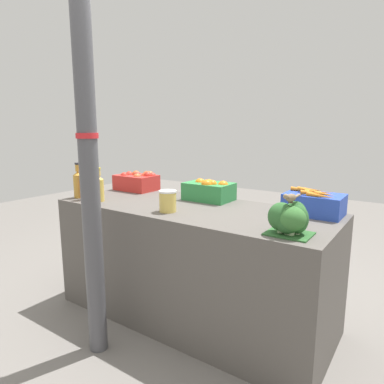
% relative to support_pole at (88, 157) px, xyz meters
% --- Properties ---
extents(ground_plane, '(10.00, 10.00, 0.00)m').
position_rel_support_pole_xyz_m(ground_plane, '(0.26, 0.64, -1.18)').
color(ground_plane, slate).
extents(market_table, '(1.92, 0.77, 0.81)m').
position_rel_support_pole_xyz_m(market_table, '(0.26, 0.64, -0.78)').
color(market_table, '#56514C').
rests_on(market_table, ground_plane).
extents(support_pole, '(0.12, 0.12, 2.37)m').
position_rel_support_pole_xyz_m(support_pole, '(0.00, 0.00, 0.00)').
color(support_pole, '#4C4C51').
rests_on(support_pole, ground_plane).
extents(apple_crate, '(0.34, 0.24, 0.17)m').
position_rel_support_pole_xyz_m(apple_crate, '(-0.48, 0.89, -0.29)').
color(apple_crate, red).
rests_on(apple_crate, market_table).
extents(orange_crate, '(0.34, 0.24, 0.16)m').
position_rel_support_pole_xyz_m(orange_crate, '(0.25, 0.88, -0.30)').
color(orange_crate, '#2D8442').
rests_on(orange_crate, market_table).
extents(carrot_crate, '(0.34, 0.24, 0.16)m').
position_rel_support_pole_xyz_m(carrot_crate, '(1.01, 0.88, -0.30)').
color(carrot_crate, '#2847B7').
rests_on(carrot_crate, market_table).
extents(broccoli_pile, '(0.22, 0.19, 0.17)m').
position_rel_support_pole_xyz_m(broccoli_pile, '(1.02, 0.39, -0.29)').
color(broccoli_pile, '#2D602D').
rests_on(broccoli_pile, market_table).
extents(juice_bottle_amber, '(0.07, 0.07, 0.27)m').
position_rel_support_pole_xyz_m(juice_bottle_amber, '(-0.62, 0.39, -0.26)').
color(juice_bottle_amber, gold).
rests_on(juice_bottle_amber, market_table).
extents(juice_bottle_ruby, '(0.07, 0.07, 0.27)m').
position_rel_support_pole_xyz_m(juice_bottle_ruby, '(-0.52, 0.39, -0.25)').
color(juice_bottle_ruby, '#B2333D').
rests_on(juice_bottle_ruby, market_table).
extents(juice_bottle_golden, '(0.07, 0.07, 0.25)m').
position_rel_support_pole_xyz_m(juice_bottle_golden, '(-0.39, 0.39, -0.27)').
color(juice_bottle_golden, gold).
rests_on(juice_bottle_golden, market_table).
extents(pickle_jar, '(0.11, 0.11, 0.14)m').
position_rel_support_pole_xyz_m(pickle_jar, '(0.22, 0.43, -0.30)').
color(pickle_jar, '#DBBC56').
rests_on(pickle_jar, market_table).
extents(sparrow_bird, '(0.06, 0.13, 0.05)m').
position_rel_support_pole_xyz_m(sparrow_bird, '(1.03, 0.38, -0.18)').
color(sparrow_bird, '#4C3D2D').
rests_on(sparrow_bird, broccoli_pile).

